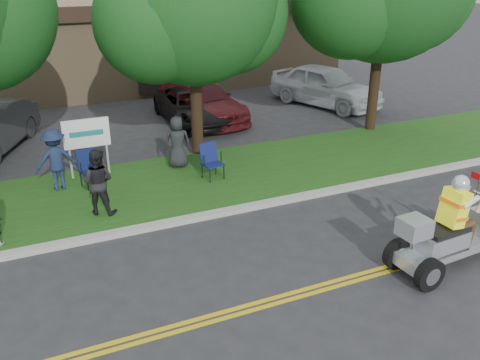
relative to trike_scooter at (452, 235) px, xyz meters
name	(u,v)px	position (x,y,z in m)	size (l,w,h in m)	color
ground	(298,277)	(-2.95, 0.87, -0.69)	(120.00, 120.00, 0.00)	#28282B
centerline_near	(314,293)	(-2.95, 0.29, -0.69)	(60.00, 0.10, 0.01)	gold
centerline_far	(310,288)	(-2.95, 0.45, -0.69)	(60.00, 0.10, 0.01)	gold
curb	(236,210)	(-2.95, 3.92, -0.63)	(60.00, 0.25, 0.12)	#A8A89E
grass_verge	(205,178)	(-2.95, 6.07, -0.64)	(60.00, 4.00, 0.10)	#1F4612
commercial_building	(147,40)	(-0.95, 19.85, 1.32)	(18.00, 8.20, 4.00)	#9E7F5B
tree_mid	(195,8)	(-2.39, 8.10, 3.74)	(5.88, 4.80, 7.05)	#332114
business_sign	(87,137)	(-5.85, 7.47, 0.56)	(1.25, 0.06, 1.75)	silver
trike_scooter	(452,235)	(0.00, 0.00, 0.00)	(3.03, 1.04, 1.98)	black
lawn_chair_a	(210,159)	(-2.81, 5.98, -0.03)	(0.61, 0.63, 0.99)	black
lawn_chair_b	(89,166)	(-5.96, 6.82, -0.04)	(0.65, 0.66, 0.98)	black
spectator_adult_mid	(98,182)	(-6.00, 5.02, 0.21)	(0.78, 0.61, 1.60)	black
spectator_chair_a	(56,159)	(-6.75, 6.90, 0.23)	(1.06, 0.61, 1.64)	#1A2648
spectator_chair_b	(177,142)	(-3.39, 7.13, 0.17)	(0.75, 0.48, 1.52)	#222325
parked_car_mid	(192,106)	(-1.45, 11.53, -0.07)	(2.07, 4.49, 1.25)	black
parked_car_right	(202,101)	(-0.94, 11.83, 0.02)	(1.98, 4.88, 1.42)	#531318
parked_car_far_right	(325,85)	(4.53, 11.62, 0.16)	(2.01, 5.00, 1.70)	silver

